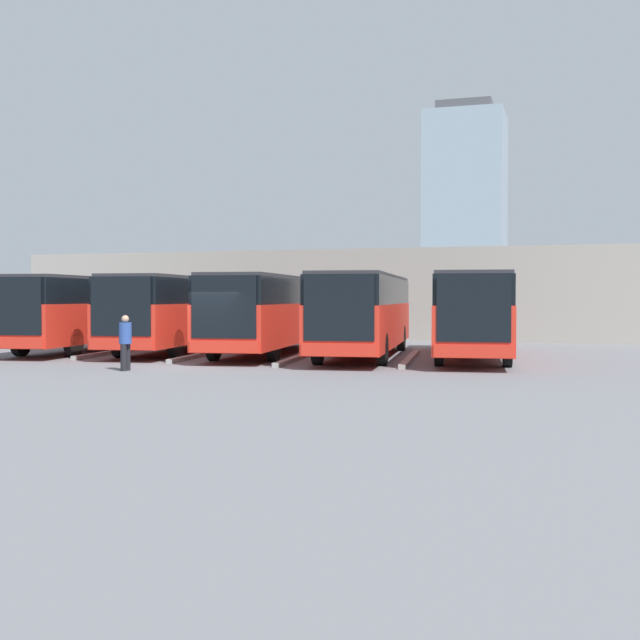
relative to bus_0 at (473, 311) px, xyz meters
name	(u,v)px	position (x,y,z in m)	size (l,w,h in m)	color
ground_plane	(204,366)	(8.19, 6.37, -1.78)	(600.00, 600.00, 0.00)	slate
bus_0	(473,311)	(0.00, 0.00, 0.00)	(4.00, 12.62, 3.17)	red
curb_divider_0	(410,358)	(2.05, 1.84, -1.70)	(0.24, 7.51, 0.15)	#9E9E99
bus_1	(364,311)	(4.09, 0.65, 0.00)	(4.00, 12.62, 3.17)	red
curb_divider_1	(299,357)	(6.14, 2.49, -1.70)	(0.24, 7.51, 0.15)	#9E9E99
bus_2	(269,311)	(8.19, 0.28, 0.00)	(4.00, 12.62, 3.17)	red
curb_divider_2	(204,354)	(10.24, 2.11, -1.70)	(0.24, 7.51, 0.15)	#9E9E99
bus_3	(183,310)	(12.28, -0.05, 0.00)	(4.00, 12.62, 3.17)	red
curb_divider_3	(118,351)	(14.33, 1.78, -1.70)	(0.24, 7.51, 0.15)	#9E9E99
bus_4	(92,310)	(16.38, 0.49, 0.00)	(4.00, 12.62, 3.17)	red
pedestrian	(125,341)	(9.85, 8.60, -0.83)	(0.40, 0.41, 1.75)	black
station_building	(365,294)	(8.19, -15.68, 0.74)	(40.33, 11.85, 4.95)	#A8A399
office_tower	(466,209)	(20.37, -160.70, 21.48)	(18.08, 18.08, 47.71)	#93A8B7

